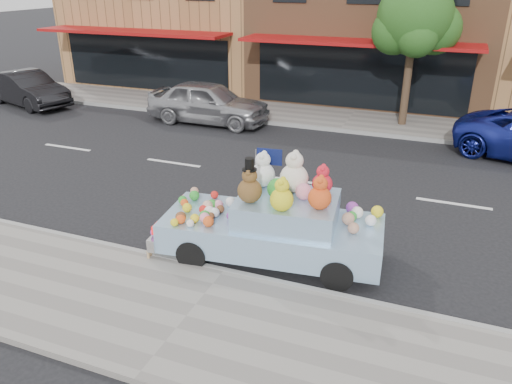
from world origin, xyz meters
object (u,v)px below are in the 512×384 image
at_px(street_tree, 415,23).
at_px(art_car, 273,222).
at_px(car_dark, 28,89).
at_px(car_silver, 208,102).

relative_size(street_tree, art_car, 1.12).
distance_m(street_tree, car_dark, 15.92).
bearing_deg(car_silver, car_dark, 93.26).
xyz_separation_m(car_silver, car_dark, (-8.43, -0.39, -0.07)).
bearing_deg(car_silver, street_tree, -72.21).
bearing_deg(car_dark, art_car, -102.62).
height_order(street_tree, car_dark, street_tree).
xyz_separation_m(car_dark, art_car, (14.04, -8.04, 0.07)).
bearing_deg(street_tree, car_dark, -170.60).
height_order(car_dark, art_car, art_car).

